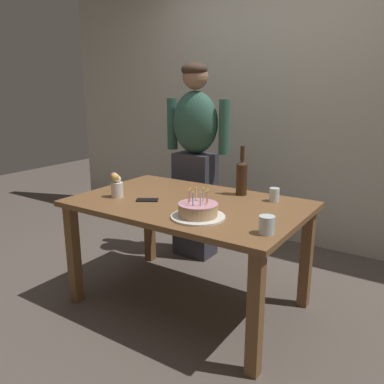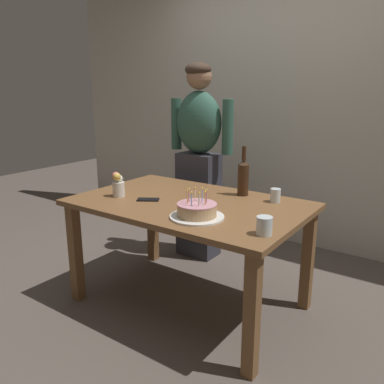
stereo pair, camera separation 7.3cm
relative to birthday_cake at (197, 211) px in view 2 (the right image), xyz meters
name	(u,v)px [view 2 (the right image)]	position (x,y,z in m)	size (l,w,h in m)	color
ground_plane	(189,302)	(-0.23, 0.25, -0.78)	(10.00, 10.00, 0.00)	#564C44
back_wall	(286,106)	(-0.23, 1.80, 0.52)	(5.20, 0.10, 2.60)	beige
dining_table	(189,216)	(-0.23, 0.25, -0.14)	(1.50, 0.96, 0.74)	brown
birthday_cake	(197,211)	(0.00, 0.00, 0.00)	(0.31, 0.31, 0.17)	white
water_glass_near	(264,226)	(0.43, -0.02, 0.01)	(0.08, 0.08, 0.10)	silver
water_glass_far	(275,195)	(0.24, 0.56, 0.01)	(0.07, 0.07, 0.09)	silver
wine_bottle	(243,177)	(-0.02, 0.59, 0.09)	(0.08, 0.08, 0.34)	#382314
cell_phone	(148,200)	(-0.47, 0.11, -0.04)	(0.14, 0.07, 0.01)	black
flower_vase	(118,184)	(-0.70, 0.07, 0.05)	(0.08, 0.08, 0.17)	silver
person_man_bearded	(199,159)	(-0.65, 0.98, 0.09)	(0.61, 0.27, 1.66)	#33333D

